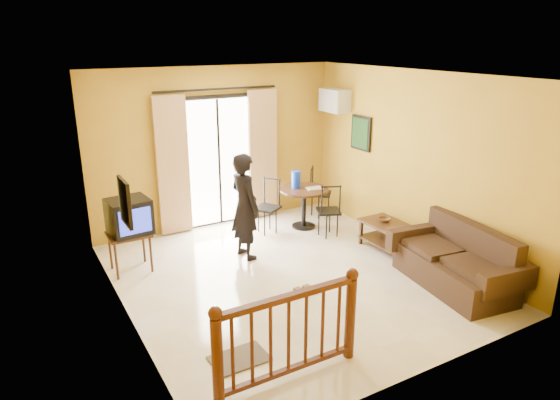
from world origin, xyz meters
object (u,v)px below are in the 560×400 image
television (129,216)px  dining_table (304,197)px  sofa (457,264)px  standing_person (245,206)px  coffee_table (390,233)px

television → dining_table: bearing=-1.5°
television → dining_table: television is taller
dining_table → sofa: sofa is taller
dining_table → standing_person: bearing=-157.2°
standing_person → dining_table: bearing=-73.7°
coffee_table → sofa: (0.01, -1.34, 0.02)m
coffee_table → standing_person: size_ratio=0.61×
dining_table → coffee_table: dining_table is taller
television → sofa: 4.61m
dining_table → standing_person: (-1.45, -0.61, 0.25)m
dining_table → standing_person: size_ratio=0.53×
dining_table → coffee_table: bearing=-67.9°
coffee_table → standing_person: bearing=155.6°
dining_table → coffee_table: 1.70m
sofa → standing_person: size_ratio=1.15×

